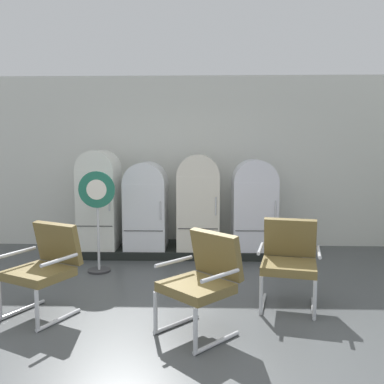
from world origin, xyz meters
The scene contains 11 objects.
ground centered at (0.00, 0.00, -0.03)m, with size 12.00×10.00×0.05m, color #464A4B.
back_wall centered at (0.00, 3.66, 1.50)m, with size 11.76×0.12×2.97m.
display_plinth centered at (0.00, 3.02, 0.06)m, with size 3.83×0.95×0.13m, color black.
refrigerator_0 centered at (-1.27, 2.93, 0.96)m, with size 0.60×0.71×1.57m.
refrigerator_1 centered at (-0.51, 2.93, 0.85)m, with size 0.66×0.71×1.38m.
refrigerator_2 centered at (0.33, 2.93, 0.92)m, with size 0.66×0.71×1.51m.
refrigerator_3 centered at (1.22, 2.89, 0.88)m, with size 0.69×0.63×1.43m.
armchair_left centered at (-1.24, 0.51, 0.54)m, with size 0.81×0.83×0.95m.
armchair_right centered at (1.36, 0.83, 0.54)m, with size 0.74×0.75×0.95m.
armchair_center centered at (0.41, 0.12, 0.54)m, with size 0.86×0.86×0.95m.
sign_stand centered at (-1.06, 1.98, 0.73)m, with size 0.51×0.32×1.42m.
Camera 1 is at (0.42, -3.64, 1.76)m, focal length 38.65 mm.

